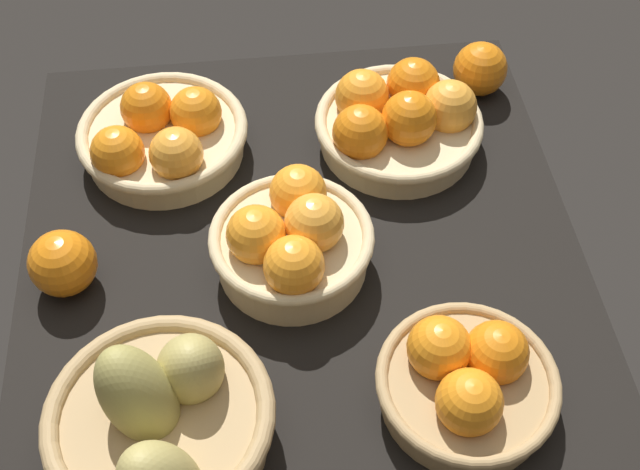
{
  "coord_description": "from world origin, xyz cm",
  "views": [
    {
      "loc": [
        -61.06,
        4.98,
        86.57
      ],
      "look_at": [
        1.92,
        -2.24,
        7.0
      ],
      "focal_mm": 45.79,
      "sensor_mm": 36.0,
      "label": 1
    }
  ],
  "objects_px": {
    "basket_center": "(291,240)",
    "basket_far_left_pears": "(162,422)",
    "basket_far_right": "(162,136)",
    "basket_near_left": "(467,380)",
    "basket_near_right": "(398,120)",
    "loose_orange_front_gap": "(480,69)",
    "loose_orange_back_gap": "(63,263)"
  },
  "relations": [
    {
      "from": "basket_far_left_pears",
      "to": "basket_near_right",
      "type": "distance_m",
      "value": 0.54
    },
    {
      "from": "basket_near_right",
      "to": "loose_orange_front_gap",
      "type": "relative_size",
      "value": 2.94
    },
    {
      "from": "basket_near_right",
      "to": "loose_orange_front_gap",
      "type": "distance_m",
      "value": 0.17
    },
    {
      "from": "basket_near_left",
      "to": "loose_orange_front_gap",
      "type": "distance_m",
      "value": 0.53
    },
    {
      "from": "basket_far_left_pears",
      "to": "basket_near_right",
      "type": "relative_size",
      "value": 1.03
    },
    {
      "from": "basket_center",
      "to": "basket_near_left",
      "type": "distance_m",
      "value": 0.27
    },
    {
      "from": "basket_center",
      "to": "loose_orange_front_gap",
      "type": "distance_m",
      "value": 0.43
    },
    {
      "from": "loose_orange_back_gap",
      "to": "basket_far_left_pears",
      "type": "bearing_deg",
      "value": -151.74
    },
    {
      "from": "basket_near_left",
      "to": "basket_near_right",
      "type": "distance_m",
      "value": 0.41
    },
    {
      "from": "basket_near_right",
      "to": "loose_orange_front_gap",
      "type": "height_order",
      "value": "basket_near_right"
    },
    {
      "from": "basket_near_left",
      "to": "loose_orange_back_gap",
      "type": "distance_m",
      "value": 0.5
    },
    {
      "from": "basket_near_left",
      "to": "basket_far_right",
      "type": "height_order",
      "value": "same"
    },
    {
      "from": "basket_far_right",
      "to": "basket_center",
      "type": "bearing_deg",
      "value": -143.02
    },
    {
      "from": "basket_near_left",
      "to": "basket_far_left_pears",
      "type": "distance_m",
      "value": 0.33
    },
    {
      "from": "basket_center",
      "to": "basket_far_right",
      "type": "height_order",
      "value": "basket_center"
    },
    {
      "from": "basket_near_left",
      "to": "basket_far_left_pears",
      "type": "xyz_separation_m",
      "value": [
        -0.02,
        0.33,
        0.01
      ]
    },
    {
      "from": "loose_orange_front_gap",
      "to": "loose_orange_back_gap",
      "type": "height_order",
      "value": "loose_orange_back_gap"
    },
    {
      "from": "basket_far_right",
      "to": "basket_near_left",
      "type": "bearing_deg",
      "value": -141.58
    },
    {
      "from": "basket_far_left_pears",
      "to": "loose_orange_front_gap",
      "type": "relative_size",
      "value": 3.02
    },
    {
      "from": "loose_orange_back_gap",
      "to": "basket_near_right",
      "type": "bearing_deg",
      "value": -65.9
    },
    {
      "from": "basket_far_left_pears",
      "to": "basket_far_right",
      "type": "height_order",
      "value": "basket_far_left_pears"
    },
    {
      "from": "basket_far_right",
      "to": "loose_orange_back_gap",
      "type": "relative_size",
      "value": 2.87
    },
    {
      "from": "basket_near_left",
      "to": "basket_far_left_pears",
      "type": "bearing_deg",
      "value": 93.06
    },
    {
      "from": "basket_near_left",
      "to": "loose_orange_front_gap",
      "type": "relative_size",
      "value": 2.52
    },
    {
      "from": "basket_near_right",
      "to": "basket_far_right",
      "type": "bearing_deg",
      "value": 88.3
    },
    {
      "from": "basket_far_left_pears",
      "to": "basket_far_right",
      "type": "bearing_deg",
      "value": 0.57
    },
    {
      "from": "basket_near_left",
      "to": "basket_near_right",
      "type": "relative_size",
      "value": 0.86
    },
    {
      "from": "basket_near_left",
      "to": "basket_near_right",
      "type": "xyz_separation_m",
      "value": [
        0.41,
        0.0,
        0.0
      ]
    },
    {
      "from": "basket_center",
      "to": "basket_near_right",
      "type": "relative_size",
      "value": 0.86
    },
    {
      "from": "basket_center",
      "to": "basket_near_left",
      "type": "height_order",
      "value": "basket_center"
    },
    {
      "from": "loose_orange_front_gap",
      "to": "loose_orange_back_gap",
      "type": "relative_size",
      "value": 0.97
    },
    {
      "from": "basket_center",
      "to": "basket_far_left_pears",
      "type": "bearing_deg",
      "value": 145.34
    }
  ]
}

